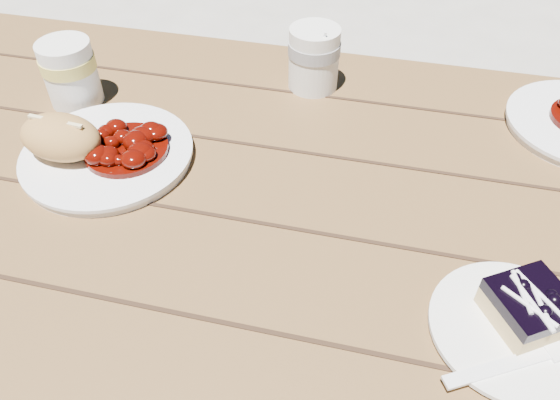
% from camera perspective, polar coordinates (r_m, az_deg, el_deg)
% --- Properties ---
extents(picnic_table, '(2.00, 1.55, 0.75)m').
position_cam_1_polar(picnic_table, '(0.91, -4.90, -5.15)').
color(picnic_table, brown).
rests_on(picnic_table, ground).
extents(main_plate, '(0.25, 0.25, 0.02)m').
position_cam_1_polar(main_plate, '(0.86, -17.53, 4.45)').
color(main_plate, white).
rests_on(main_plate, picnic_table).
extents(goulash_stew, '(0.12, 0.12, 0.04)m').
position_cam_1_polar(goulash_stew, '(0.83, -15.97, 5.95)').
color(goulash_stew, '#490802').
rests_on(goulash_stew, main_plate).
extents(bread_roll, '(0.13, 0.09, 0.06)m').
position_cam_1_polar(bread_roll, '(0.85, -21.95, 6.12)').
color(bread_roll, '#B28144').
rests_on(bread_roll, main_plate).
extents(dessert_plate, '(0.18, 0.18, 0.01)m').
position_cam_1_polar(dessert_plate, '(0.67, 23.19, -12.38)').
color(dessert_plate, white).
rests_on(dessert_plate, picnic_table).
extents(blueberry_cake, '(0.11, 0.11, 0.05)m').
position_cam_1_polar(blueberry_cake, '(0.66, 24.60, -10.09)').
color(blueberry_cake, '#DDBC79').
rests_on(blueberry_cake, dessert_plate).
extents(fork_dessert, '(0.15, 0.10, 0.00)m').
position_cam_1_polar(fork_dessert, '(0.63, 21.91, -15.89)').
color(fork_dessert, white).
rests_on(fork_dessert, dessert_plate).
extents(coffee_cup, '(0.09, 0.09, 0.11)m').
position_cam_1_polar(coffee_cup, '(0.97, 3.55, 14.55)').
color(coffee_cup, white).
rests_on(coffee_cup, picnic_table).
extents(second_cup, '(0.09, 0.09, 0.11)m').
position_cam_1_polar(second_cup, '(0.99, -21.05, 12.28)').
color(second_cup, white).
rests_on(second_cup, picnic_table).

